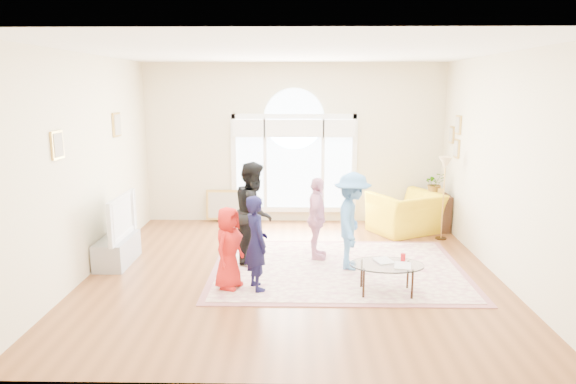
{
  "coord_description": "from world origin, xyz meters",
  "views": [
    {
      "loc": [
        0.07,
        -7.33,
        2.72
      ],
      "look_at": [
        -0.07,
        0.3,
        1.16
      ],
      "focal_mm": 32.0,
      "sensor_mm": 36.0,
      "label": 1
    }
  ],
  "objects_px": {
    "tv_console": "(117,251)",
    "armchair": "(406,213)",
    "area_rug": "(338,268)",
    "television": "(115,217)",
    "coffee_table": "(387,266)"
  },
  "relations": [
    {
      "from": "armchair",
      "to": "television",
      "type": "bearing_deg",
      "value": -7.42
    },
    {
      "from": "tv_console",
      "to": "armchair",
      "type": "distance_m",
      "value": 5.21
    },
    {
      "from": "tv_console",
      "to": "coffee_table",
      "type": "bearing_deg",
      "value": -15.92
    },
    {
      "from": "television",
      "to": "armchair",
      "type": "bearing_deg",
      "value": 20.61
    },
    {
      "from": "area_rug",
      "to": "tv_console",
      "type": "xyz_separation_m",
      "value": [
        -3.44,
        0.2,
        0.2
      ]
    },
    {
      "from": "coffee_table",
      "to": "tv_console",
      "type": "bearing_deg",
      "value": 166.7
    },
    {
      "from": "area_rug",
      "to": "armchair",
      "type": "height_order",
      "value": "armchair"
    },
    {
      "from": "coffee_table",
      "to": "armchair",
      "type": "relative_size",
      "value": 0.86
    },
    {
      "from": "coffee_table",
      "to": "television",
      "type": "bearing_deg",
      "value": 166.67
    },
    {
      "from": "television",
      "to": "armchair",
      "type": "height_order",
      "value": "television"
    },
    {
      "from": "area_rug",
      "to": "television",
      "type": "xyz_separation_m",
      "value": [
        -3.43,
        0.2,
        0.75
      ]
    },
    {
      "from": "area_rug",
      "to": "coffee_table",
      "type": "xyz_separation_m",
      "value": [
        0.57,
        -0.95,
        0.39
      ]
    },
    {
      "from": "tv_console",
      "to": "armchair",
      "type": "xyz_separation_m",
      "value": [
        4.87,
        1.83,
        0.17
      ]
    },
    {
      "from": "tv_console",
      "to": "television",
      "type": "distance_m",
      "value": 0.55
    },
    {
      "from": "tv_console",
      "to": "television",
      "type": "relative_size",
      "value": 0.86
    }
  ]
}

